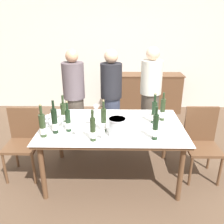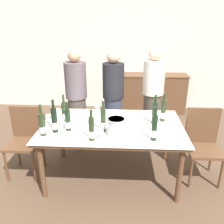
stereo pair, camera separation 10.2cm
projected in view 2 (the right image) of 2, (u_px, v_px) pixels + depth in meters
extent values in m
plane|color=brown|center=(112.00, 175.00, 3.24)|extent=(12.00, 12.00, 0.00)
cube|color=silver|center=(119.00, 47.00, 5.25)|extent=(8.00, 0.10, 2.80)
cube|color=brown|center=(150.00, 94.00, 5.31)|extent=(1.53, 0.44, 0.83)
cube|color=brown|center=(151.00, 75.00, 5.15)|extent=(1.57, 0.46, 0.02)
cylinder|color=brown|center=(42.00, 171.00, 2.74)|extent=(0.06, 0.06, 0.71)
cylinder|color=brown|center=(180.00, 176.00, 2.66)|extent=(0.06, 0.06, 0.71)
cylinder|color=brown|center=(62.00, 135.00, 3.57)|extent=(0.06, 0.06, 0.71)
cylinder|color=brown|center=(167.00, 138.00, 3.49)|extent=(0.06, 0.06, 0.71)
cube|color=brown|center=(112.00, 127.00, 2.97)|extent=(1.73, 1.06, 0.04)
cube|color=white|center=(112.00, 126.00, 2.96)|extent=(1.76, 1.09, 0.01)
cylinder|color=silver|center=(116.00, 127.00, 2.66)|extent=(0.19, 0.19, 0.21)
cylinder|color=silver|center=(116.00, 119.00, 2.62)|extent=(0.20, 0.20, 0.01)
cylinder|color=#28381E|center=(103.00, 120.00, 2.76)|extent=(0.06, 0.06, 0.28)
cylinder|color=white|center=(103.00, 125.00, 2.78)|extent=(0.07, 0.07, 0.08)
cylinder|color=#28381E|center=(103.00, 105.00, 2.69)|extent=(0.03, 0.03, 0.09)
cylinder|color=tan|center=(103.00, 101.00, 2.67)|extent=(0.02, 0.02, 0.02)
cylinder|color=black|center=(54.00, 120.00, 2.74)|extent=(0.07, 0.07, 0.30)
cylinder|color=white|center=(55.00, 125.00, 2.77)|extent=(0.07, 0.07, 0.08)
cylinder|color=black|center=(53.00, 104.00, 2.67)|extent=(0.03, 0.03, 0.10)
cylinder|color=#28381E|center=(64.00, 112.00, 3.05)|extent=(0.07, 0.07, 0.25)
cylinder|color=silver|center=(65.00, 116.00, 3.07)|extent=(0.07, 0.07, 0.07)
cylinder|color=#28381E|center=(63.00, 99.00, 2.99)|extent=(0.03, 0.03, 0.11)
cylinder|color=black|center=(155.00, 113.00, 2.96)|extent=(0.07, 0.07, 0.29)
cylinder|color=silver|center=(154.00, 118.00, 2.98)|extent=(0.07, 0.07, 0.08)
cylinder|color=black|center=(156.00, 99.00, 2.89)|extent=(0.03, 0.03, 0.10)
cylinder|color=tan|center=(156.00, 94.00, 2.87)|extent=(0.02, 0.02, 0.02)
cylinder|color=black|center=(154.00, 128.00, 2.56)|extent=(0.06, 0.06, 0.29)
cylinder|color=white|center=(154.00, 133.00, 2.58)|extent=(0.06, 0.06, 0.08)
cylinder|color=black|center=(156.00, 111.00, 2.49)|extent=(0.03, 0.03, 0.09)
cylinder|color=#28381E|center=(163.00, 111.00, 3.04)|extent=(0.06, 0.06, 0.29)
cylinder|color=white|center=(163.00, 115.00, 3.06)|extent=(0.06, 0.06, 0.08)
cylinder|color=#28381E|center=(165.00, 97.00, 2.97)|extent=(0.03, 0.03, 0.09)
cylinder|color=#28381E|center=(92.00, 129.00, 2.56)|extent=(0.06, 0.06, 0.27)
cylinder|color=white|center=(92.00, 134.00, 2.58)|extent=(0.06, 0.06, 0.07)
cylinder|color=#28381E|center=(91.00, 114.00, 2.49)|extent=(0.03, 0.03, 0.09)
cylinder|color=black|center=(68.00, 120.00, 2.79)|extent=(0.06, 0.06, 0.26)
cylinder|color=white|center=(68.00, 125.00, 2.81)|extent=(0.06, 0.06, 0.07)
cylinder|color=black|center=(67.00, 106.00, 2.72)|extent=(0.03, 0.03, 0.10)
cylinder|color=tan|center=(66.00, 101.00, 2.70)|extent=(0.02, 0.02, 0.02)
cylinder|color=#28381E|center=(42.00, 125.00, 2.67)|extent=(0.07, 0.07, 0.27)
cylinder|color=white|center=(43.00, 129.00, 2.69)|extent=(0.07, 0.07, 0.07)
cylinder|color=#28381E|center=(40.00, 109.00, 2.60)|extent=(0.03, 0.03, 0.11)
cylinder|color=tan|center=(40.00, 104.00, 2.57)|extent=(0.02, 0.02, 0.02)
cylinder|color=white|center=(97.00, 113.00, 3.32)|extent=(0.08, 0.08, 0.00)
cylinder|color=white|center=(97.00, 111.00, 3.31)|extent=(0.01, 0.01, 0.08)
sphere|color=white|center=(97.00, 106.00, 3.28)|extent=(0.07, 0.07, 0.07)
cylinder|color=white|center=(91.00, 124.00, 2.98)|extent=(0.07, 0.07, 0.00)
cylinder|color=white|center=(91.00, 121.00, 2.97)|extent=(0.01, 0.01, 0.08)
sphere|color=white|center=(90.00, 116.00, 2.94)|extent=(0.07, 0.07, 0.07)
cylinder|color=white|center=(75.00, 134.00, 2.73)|extent=(0.06, 0.06, 0.00)
cylinder|color=white|center=(75.00, 132.00, 2.72)|extent=(0.01, 0.01, 0.06)
sphere|color=white|center=(75.00, 127.00, 2.70)|extent=(0.07, 0.07, 0.07)
cylinder|color=white|center=(49.00, 124.00, 2.99)|extent=(0.07, 0.07, 0.00)
cylinder|color=white|center=(49.00, 121.00, 2.97)|extent=(0.01, 0.01, 0.07)
sphere|color=white|center=(48.00, 117.00, 2.95)|extent=(0.08, 0.08, 0.08)
cylinder|color=white|center=(62.00, 126.00, 2.93)|extent=(0.07, 0.07, 0.00)
cylinder|color=white|center=(62.00, 123.00, 2.91)|extent=(0.01, 0.01, 0.07)
sphere|color=white|center=(62.00, 119.00, 2.89)|extent=(0.07, 0.07, 0.07)
cylinder|color=white|center=(101.00, 139.00, 2.64)|extent=(0.07, 0.07, 0.00)
cylinder|color=white|center=(101.00, 136.00, 2.62)|extent=(0.01, 0.01, 0.06)
sphere|color=white|center=(101.00, 131.00, 2.60)|extent=(0.07, 0.07, 0.07)
cylinder|color=brown|center=(191.00, 173.00, 2.94)|extent=(0.03, 0.03, 0.41)
cylinder|color=brown|center=(221.00, 174.00, 2.93)|extent=(0.03, 0.03, 0.41)
cylinder|color=brown|center=(184.00, 157.00, 3.29)|extent=(0.03, 0.03, 0.41)
cylinder|color=brown|center=(211.00, 158.00, 3.27)|extent=(0.03, 0.03, 0.41)
cube|color=brown|center=(204.00, 150.00, 3.02)|extent=(0.42, 0.42, 0.04)
cube|color=brown|center=(202.00, 125.00, 3.10)|extent=(0.42, 0.04, 0.49)
cylinder|color=brown|center=(6.00, 167.00, 3.06)|extent=(0.03, 0.03, 0.44)
cylinder|color=brown|center=(34.00, 167.00, 3.04)|extent=(0.03, 0.03, 0.44)
cylinder|color=brown|center=(18.00, 151.00, 3.40)|extent=(0.03, 0.03, 0.44)
cylinder|color=brown|center=(44.00, 152.00, 3.38)|extent=(0.03, 0.03, 0.44)
cube|color=brown|center=(23.00, 144.00, 3.13)|extent=(0.42, 0.42, 0.04)
cube|color=brown|center=(27.00, 121.00, 3.22)|extent=(0.42, 0.04, 0.44)
cylinder|color=#51473D|center=(78.00, 122.00, 3.85)|extent=(0.28, 0.28, 0.85)
cylinder|color=#594C51|center=(76.00, 80.00, 3.59)|extent=(0.33, 0.33, 0.54)
sphere|color=tan|center=(74.00, 56.00, 3.45)|extent=(0.19, 0.19, 0.19)
cylinder|color=#383F56|center=(113.00, 122.00, 3.88)|extent=(0.28, 0.28, 0.84)
cylinder|color=black|center=(113.00, 81.00, 3.62)|extent=(0.33, 0.33, 0.53)
sphere|color=#DBAD89|center=(113.00, 56.00, 3.49)|extent=(0.21, 0.21, 0.21)
cylinder|color=#51473D|center=(151.00, 120.00, 3.89)|extent=(0.28, 0.28, 0.89)
cylinder|color=beige|center=(154.00, 78.00, 3.62)|extent=(0.33, 0.33, 0.52)
sphere|color=beige|center=(156.00, 54.00, 3.49)|extent=(0.20, 0.20, 0.20)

